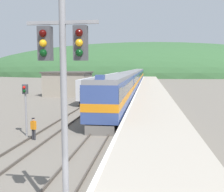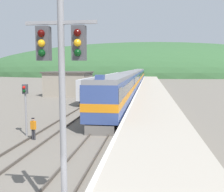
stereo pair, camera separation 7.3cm
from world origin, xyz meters
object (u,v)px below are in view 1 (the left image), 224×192
siding_train (111,83)px  track_worker (33,128)px  carriage_third (135,77)px  carriage_fourth (138,75)px  carriage_fifth (140,73)px  express_train_lead_car (115,93)px  signal_mast_main (63,79)px  signal_post_siding (25,99)px  carriage_second (129,82)px

siding_train → track_worker: (-0.35, -37.16, -0.94)m
carriage_third → carriage_fourth: size_ratio=1.00×
carriage_fourth → carriage_fifth: 20.80m
express_train_lead_car → carriage_third: 41.81m
express_train_lead_car → carriage_third: (0.00, 41.81, -0.01)m
express_train_lead_car → siding_train: (-4.12, 25.80, -0.50)m
carriage_fifth → signal_mast_main: (1.06, -104.50, 2.56)m
carriage_fourth → siding_train: carriage_fourth is taller
signal_post_siding → express_train_lead_car: bearing=62.3°
siding_train → express_train_lead_car: bearing=-80.9°
carriage_second → track_worker: bearing=-97.9°
carriage_second → signal_post_siding: size_ratio=5.02×
carriage_third → siding_train: size_ratio=0.45×
carriage_third → track_worker: 53.37m
carriage_third → carriage_fourth: (0.00, 20.80, 0.00)m
express_train_lead_car → carriage_fifth: express_train_lead_car is taller
track_worker → carriage_second: bearing=82.1°
carriage_second → carriage_fourth: bearing=90.0°
signal_mast_main → track_worker: (-5.53, 9.73, -3.98)m
carriage_second → carriage_fifth: size_ratio=1.00×
carriage_fourth → siding_train: (-4.12, -36.81, -0.48)m
signal_post_siding → carriage_second: bearing=80.1°
carriage_fourth → track_worker: bearing=-93.5°
express_train_lead_car → signal_post_siding: size_ratio=5.00×
express_train_lead_car → signal_post_siding: express_train_lead_car is taller
signal_mast_main → carriage_fifth: bearing=90.6°
express_train_lead_car → carriage_second: 21.01m
carriage_second → carriage_third: 20.80m
express_train_lead_car → signal_mast_main: signal_mast_main is taller
carriage_fourth → signal_mast_main: (1.06, -83.70, 2.56)m
express_train_lead_car → carriage_third: express_train_lead_car is taller
carriage_fourth → signal_post_siding: (-5.47, -73.03, 0.53)m
siding_train → track_worker: bearing=-90.5°
signal_mast_main → signal_post_siding: size_ratio=1.87×
signal_mast_main → carriage_second: bearing=91.4°
carriage_fourth → siding_train: size_ratio=0.45×
carriage_third → signal_post_siding: size_ratio=5.02×
express_train_lead_car → carriage_fifth: (0.00, 83.41, -0.01)m
carriage_second → carriage_third: same height
signal_mast_main → signal_post_siding: 12.67m
signal_post_siding → carriage_fifth: bearing=86.7°
express_train_lead_car → track_worker: bearing=-111.5°
carriage_third → siding_train: (-4.12, -16.00, -0.48)m
carriage_third → carriage_fourth: same height
carriage_fifth → track_worker: 94.88m
express_train_lead_car → carriage_third: size_ratio=1.00×
carriage_third → siding_train: 16.53m
carriage_third → signal_post_siding: (-5.47, -52.23, 0.53)m
carriage_fourth → track_worker: 74.11m
track_worker → siding_train: bearing=89.5°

